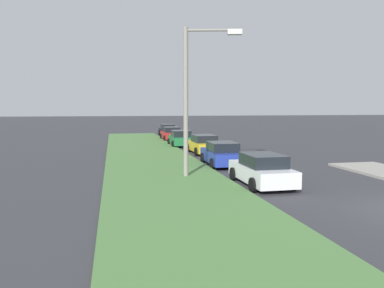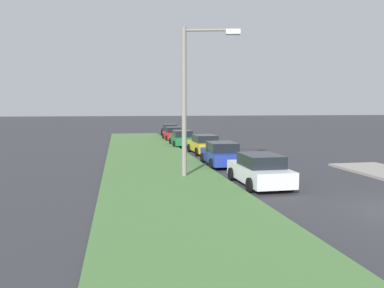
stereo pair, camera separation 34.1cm
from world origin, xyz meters
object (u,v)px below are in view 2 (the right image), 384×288
Objects in this scene: parked_car_green at (182,138)px; parked_car_red at (173,134)px; parked_car_yellow at (204,144)px; parked_car_black at (170,130)px; parked_car_blue at (221,154)px; parked_car_white at (259,170)px; streetlight at (191,91)px.

parked_car_green is 6.36m from parked_car_red.
parked_car_yellow and parked_car_black have the same top height.
parked_car_white is at bearing -177.20° from parked_car_blue.
parked_car_red is at bearing -5.99° from streetlight.
parked_car_red is 6.79m from parked_car_black.
parked_car_black is at bearing 1.17° from parked_car_blue.
parked_car_green is at bearing -8.04° from streetlight.
parked_car_blue and parked_car_black have the same top height.
parked_car_blue is 18.42m from parked_car_red.
parked_car_red is at bearing 1.28° from parked_car_white.
streetlight reaches higher than parked_car_black.
parked_car_white is at bearing -177.78° from parked_car_green.
streetlight reaches higher than parked_car_red.
parked_car_white is 0.99× the size of parked_car_blue.
parked_car_yellow is 10.87m from streetlight.
parked_car_red is 22.53m from streetlight.
parked_car_yellow is (12.19, -0.24, 0.00)m from parked_car_white.
parked_car_black is (31.27, -0.18, 0.00)m from parked_car_white.
parked_car_yellow is 19.08m from parked_car_black.
streetlight reaches higher than parked_car_yellow.
parked_car_yellow is 1.01× the size of parked_car_red.
parked_car_white is 18.15m from parked_car_green.
parked_car_white and parked_car_blue have the same top height.
parked_car_blue is at bearing 175.46° from parked_car_yellow.
parked_car_white and parked_car_green have the same top height.
parked_car_green and parked_car_black have the same top height.
parked_car_black is at bearing -2.30° from parked_car_green.
parked_car_red is (12.31, 0.65, 0.00)m from parked_car_yellow.
parked_car_green is 1.00× the size of parked_car_red.
parked_car_green is 16.33m from streetlight.
streetlight is at bearing 146.47° from parked_car_blue.
parked_car_blue and parked_car_red have the same top height.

